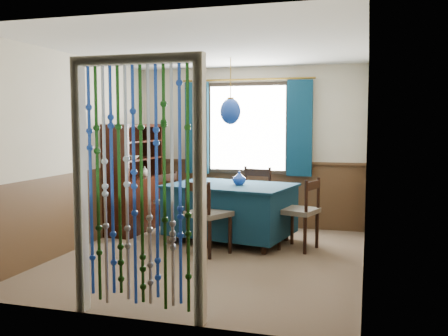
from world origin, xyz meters
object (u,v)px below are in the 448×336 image
(chair_near, at_px, (207,215))
(sideboard, at_px, (135,193))
(chair_far, at_px, (253,198))
(vase_table, at_px, (239,179))
(chair_left, at_px, (174,202))
(dining_table, at_px, (230,209))
(pendant_lamp, at_px, (231,111))
(bowl_shelf, at_px, (131,157))
(chair_right, at_px, (301,212))
(vase_sideboard, at_px, (145,171))

(chair_near, bearing_deg, sideboard, 172.39)
(chair_far, distance_m, vase_table, 0.77)
(chair_left, bearing_deg, vase_table, 103.84)
(dining_table, height_order, pendant_lamp, pendant_lamp)
(dining_table, bearing_deg, vase_table, 5.46)
(vase_table, bearing_deg, bowl_shelf, 176.82)
(chair_left, bearing_deg, chair_right, 104.11)
(sideboard, bearing_deg, chair_left, -9.30)
(sideboard, distance_m, vase_sideboard, 0.39)
(dining_table, height_order, chair_far, chair_far)
(bowl_shelf, bearing_deg, chair_near, -29.11)
(chair_right, bearing_deg, pendant_lamp, 98.04)
(chair_far, distance_m, chair_left, 1.17)
(dining_table, xyz_separation_m, vase_sideboard, (-1.53, 0.53, 0.44))
(chair_right, relative_size, sideboard, 0.58)
(chair_far, xyz_separation_m, chair_right, (0.82, -0.83, -0.02))
(bowl_shelf, bearing_deg, chair_left, 8.98)
(vase_table, relative_size, vase_sideboard, 0.99)
(vase_sideboard, bearing_deg, dining_table, -19.14)
(vase_table, bearing_deg, chair_right, -9.87)
(dining_table, distance_m, chair_near, 0.72)
(chair_left, bearing_deg, chair_near, 66.26)
(dining_table, xyz_separation_m, chair_far, (0.16, 0.66, 0.06))
(vase_table, height_order, bowl_shelf, bowl_shelf)
(vase_table, bearing_deg, chair_far, 86.95)
(chair_right, xyz_separation_m, sideboard, (-2.57, 0.48, 0.07))
(chair_left, relative_size, bowl_shelf, 3.97)
(chair_far, height_order, pendant_lamp, pendant_lamp)
(sideboard, xyz_separation_m, bowl_shelf, (0.06, -0.24, 0.56))
(chair_near, height_order, chair_far, chair_far)
(dining_table, distance_m, vase_table, 0.44)
(dining_table, bearing_deg, chair_far, 86.88)
(chair_left, xyz_separation_m, pendant_lamp, (0.91, -0.18, 1.30))
(chair_far, relative_size, chair_right, 1.05)
(sideboard, bearing_deg, chair_near, -32.56)
(dining_table, height_order, vase_table, vase_table)
(chair_right, xyz_separation_m, bowl_shelf, (-2.51, 0.24, 0.64))
(chair_left, bearing_deg, vase_sideboard, -95.15)
(dining_table, relative_size, pendant_lamp, 2.06)
(sideboard, height_order, vase_table, sideboard)
(chair_near, height_order, bowl_shelf, bowl_shelf)
(chair_far, bearing_deg, chair_near, 90.91)
(chair_left, bearing_deg, dining_table, 103.11)
(pendant_lamp, bearing_deg, chair_left, 168.81)
(pendant_lamp, bearing_deg, sideboard, 168.67)
(chair_left, distance_m, pendant_lamp, 1.60)
(chair_right, relative_size, bowl_shelf, 4.06)
(vase_table, bearing_deg, vase_sideboard, 161.86)
(chair_near, xyz_separation_m, chair_left, (-0.80, 0.89, -0.01))
(dining_table, height_order, chair_near, chair_near)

